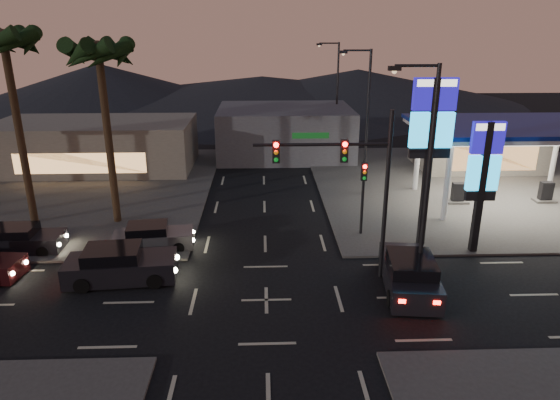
{
  "coord_description": "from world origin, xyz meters",
  "views": [
    {
      "loc": [
        -0.1,
        -19.24,
        11.4
      ],
      "look_at": [
        0.77,
        4.73,
        3.0
      ],
      "focal_mm": 32.0,
      "sensor_mm": 36.0,
      "label": 1
    }
  ],
  "objects_px": {
    "pylon_sign_tall": "(431,130)",
    "car_lane_b_front": "(152,237)",
    "car_lane_b_mid": "(20,240)",
    "traffic_signal_mast": "(349,172)",
    "pylon_sign_short": "(484,168)",
    "suv_station": "(409,274)",
    "car_lane_a_front": "(120,265)",
    "gas_station": "(512,129)"
  },
  "relations": [
    {
      "from": "car_lane_a_front",
      "to": "car_lane_b_front",
      "type": "bearing_deg",
      "value": 77.42
    },
    {
      "from": "gas_station",
      "to": "car_lane_b_front",
      "type": "height_order",
      "value": "gas_station"
    },
    {
      "from": "gas_station",
      "to": "pylon_sign_tall",
      "type": "bearing_deg",
      "value": -139.09
    },
    {
      "from": "pylon_sign_tall",
      "to": "traffic_signal_mast",
      "type": "relative_size",
      "value": 1.12
    },
    {
      "from": "pylon_sign_tall",
      "to": "car_lane_b_front",
      "type": "height_order",
      "value": "pylon_sign_tall"
    },
    {
      "from": "car_lane_b_front",
      "to": "suv_station",
      "type": "relative_size",
      "value": 0.83
    },
    {
      "from": "traffic_signal_mast",
      "to": "car_lane_b_mid",
      "type": "xyz_separation_m",
      "value": [
        -16.76,
        3.5,
        -4.56
      ]
    },
    {
      "from": "pylon_sign_tall",
      "to": "car_lane_b_mid",
      "type": "xyz_separation_m",
      "value": [
        -21.5,
        -0.01,
        -5.73
      ]
    },
    {
      "from": "traffic_signal_mast",
      "to": "car_lane_a_front",
      "type": "relative_size",
      "value": 1.5
    },
    {
      "from": "car_lane_a_front",
      "to": "car_lane_b_front",
      "type": "distance_m",
      "value": 3.64
    },
    {
      "from": "car_lane_a_front",
      "to": "car_lane_b_mid",
      "type": "xyz_separation_m",
      "value": [
        -6.15,
        3.42,
        -0.12
      ]
    },
    {
      "from": "suv_station",
      "to": "pylon_sign_short",
      "type": "bearing_deg",
      "value": 40.02
    },
    {
      "from": "traffic_signal_mast",
      "to": "car_lane_b_mid",
      "type": "distance_m",
      "value": 17.72
    },
    {
      "from": "pylon_sign_tall",
      "to": "car_lane_b_front",
      "type": "bearing_deg",
      "value": 179.52
    },
    {
      "from": "car_lane_b_front",
      "to": "car_lane_b_mid",
      "type": "distance_m",
      "value": 6.94
    },
    {
      "from": "suv_station",
      "to": "car_lane_b_mid",
      "type": "bearing_deg",
      "value": 166.23
    },
    {
      "from": "suv_station",
      "to": "gas_station",
      "type": "bearing_deg",
      "value": 49.89
    },
    {
      "from": "pylon_sign_short",
      "to": "suv_station",
      "type": "relative_size",
      "value": 1.32
    },
    {
      "from": "pylon_sign_short",
      "to": "gas_station",
      "type": "bearing_deg",
      "value": 56.31
    },
    {
      "from": "gas_station",
      "to": "pylon_sign_short",
      "type": "relative_size",
      "value": 1.74
    },
    {
      "from": "traffic_signal_mast",
      "to": "gas_station",
      "type": "bearing_deg",
      "value": 39.28
    },
    {
      "from": "gas_station",
      "to": "car_lane_a_front",
      "type": "height_order",
      "value": "gas_station"
    },
    {
      "from": "car_lane_b_front",
      "to": "traffic_signal_mast",
      "type": "bearing_deg",
      "value": -20.3
    },
    {
      "from": "car_lane_b_front",
      "to": "suv_station",
      "type": "xyz_separation_m",
      "value": [
        12.56,
        -4.91,
        0.14
      ]
    },
    {
      "from": "pylon_sign_tall",
      "to": "suv_station",
      "type": "relative_size",
      "value": 1.69
    },
    {
      "from": "gas_station",
      "to": "car_lane_b_front",
      "type": "relative_size",
      "value": 2.75
    },
    {
      "from": "car_lane_a_front",
      "to": "suv_station",
      "type": "height_order",
      "value": "suv_station"
    },
    {
      "from": "traffic_signal_mast",
      "to": "car_lane_a_front",
      "type": "height_order",
      "value": "traffic_signal_mast"
    },
    {
      "from": "pylon_sign_tall",
      "to": "suv_station",
      "type": "distance_m",
      "value": 7.64
    },
    {
      "from": "gas_station",
      "to": "car_lane_b_mid",
      "type": "xyz_separation_m",
      "value": [
        -29.0,
        -6.51,
        -4.42
      ]
    },
    {
      "from": "gas_station",
      "to": "car_lane_b_front",
      "type": "xyz_separation_m",
      "value": [
        -22.07,
        -6.38,
        -4.43
      ]
    },
    {
      "from": "pylon_sign_short",
      "to": "car_lane_b_front",
      "type": "xyz_separation_m",
      "value": [
        -17.07,
        1.12,
        -4.01
      ]
    },
    {
      "from": "gas_station",
      "to": "suv_station",
      "type": "xyz_separation_m",
      "value": [
        -9.51,
        -11.29,
        -4.29
      ]
    },
    {
      "from": "pylon_sign_tall",
      "to": "car_lane_b_front",
      "type": "relative_size",
      "value": 2.03
    },
    {
      "from": "pylon_sign_short",
      "to": "traffic_signal_mast",
      "type": "bearing_deg",
      "value": -160.87
    },
    {
      "from": "pylon_sign_short",
      "to": "car_lane_b_mid",
      "type": "height_order",
      "value": "pylon_sign_short"
    },
    {
      "from": "car_lane_b_mid",
      "to": "suv_station",
      "type": "height_order",
      "value": "suv_station"
    },
    {
      "from": "pylon_sign_short",
      "to": "car_lane_b_front",
      "type": "bearing_deg",
      "value": 176.24
    },
    {
      "from": "pylon_sign_short",
      "to": "traffic_signal_mast",
      "type": "distance_m",
      "value": 7.69
    },
    {
      "from": "pylon_sign_tall",
      "to": "pylon_sign_short",
      "type": "bearing_deg",
      "value": -21.8
    },
    {
      "from": "gas_station",
      "to": "traffic_signal_mast",
      "type": "bearing_deg",
      "value": -140.72
    },
    {
      "from": "gas_station",
      "to": "car_lane_b_mid",
      "type": "distance_m",
      "value": 30.05
    }
  ]
}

